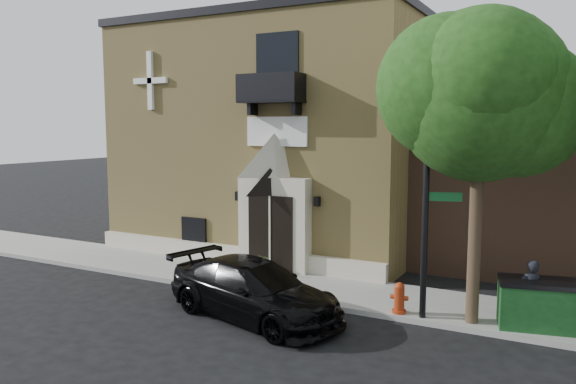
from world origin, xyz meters
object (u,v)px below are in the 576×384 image
Objects in this scene: black_sedan at (254,290)px; dumpster at (538,304)px; fire_hydrant at (399,298)px; pedestrian_near at (530,293)px; street_sign at (426,199)px.

black_sedan is 2.62× the size of dumpster.
pedestrian_near is at bearing 10.44° from fire_hydrant.
fire_hydrant is (3.44, 1.77, -0.21)m from black_sedan.
fire_hydrant is at bearing 159.82° from street_sign.
black_sedan is 6.98m from pedestrian_near.
pedestrian_near is at bearing 147.82° from dumpster.
pedestrian_near is (6.57, 2.35, 0.22)m from black_sedan.
fire_hydrant is 3.36m from dumpster.
pedestrian_near reaches higher than dumpster.
fire_hydrant is at bearing 176.75° from dumpster.
black_sedan reaches higher than dumpster.
black_sedan is at bearing -12.00° from pedestrian_near.
pedestrian_near is (3.14, 0.58, 0.43)m from fire_hydrant.
street_sign is 2.75m from fire_hydrant.
black_sedan is at bearing -174.77° from street_sign.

